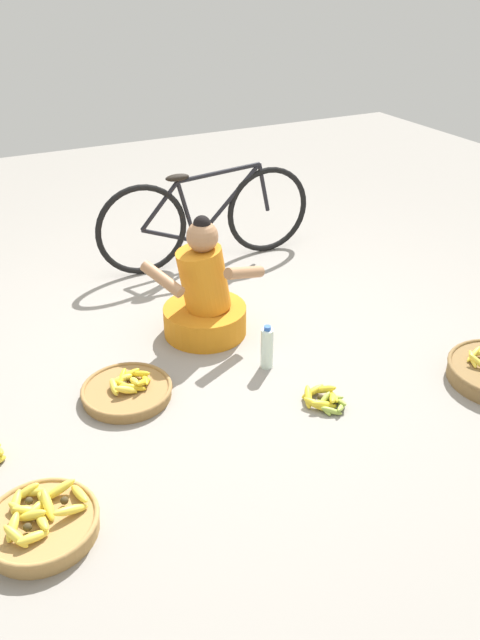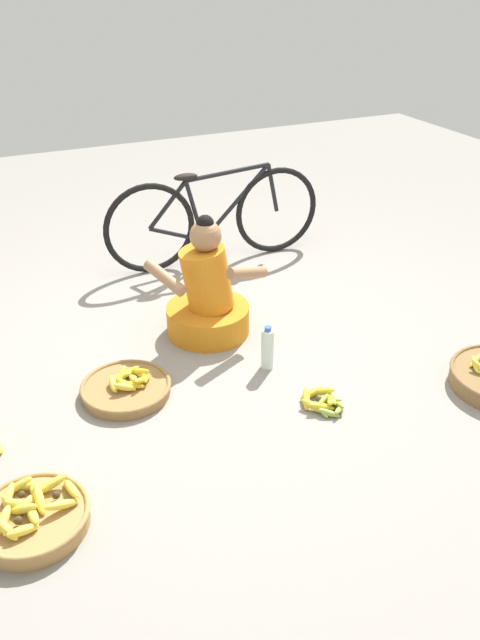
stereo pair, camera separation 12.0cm
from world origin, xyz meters
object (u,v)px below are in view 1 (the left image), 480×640
object	(u,v)px
banana_basket_near_bicycle	(127,390)
water_bottle	(267,348)
bicycle_leaning	(207,218)
loose_bananas_mid_left	(325,399)
banana_basket_back_center	(41,523)
vendor_woman_front	(204,298)

from	to	relation	value
banana_basket_near_bicycle	water_bottle	distance (m)	0.82
bicycle_leaning	loose_bananas_mid_left	bearing A→B (deg)	-95.56
banana_basket_back_center	loose_bananas_mid_left	distance (m)	1.54
banana_basket_back_center	banana_basket_near_bicycle	world-z (taller)	banana_basket_back_center
bicycle_leaning	loose_bananas_mid_left	distance (m)	1.97
banana_basket_near_bicycle	water_bottle	bearing A→B (deg)	-6.28
vendor_woman_front	water_bottle	world-z (taller)	vendor_woman_front
banana_basket_near_bicycle	loose_bananas_mid_left	world-z (taller)	banana_basket_near_bicycle
bicycle_leaning	banana_basket_near_bicycle	world-z (taller)	bicycle_leaning
banana_basket_near_bicycle	loose_bananas_mid_left	size ratio (longest dim) A/B	1.79
banana_basket_back_center	loose_bananas_mid_left	bearing A→B (deg)	7.45
vendor_woman_front	banana_basket_back_center	world-z (taller)	vendor_woman_front
bicycle_leaning	vendor_woman_front	bearing A→B (deg)	-115.09
vendor_woman_front	banana_basket_near_bicycle	bearing A→B (deg)	-147.05
bicycle_leaning	banana_basket_back_center	world-z (taller)	bicycle_leaning
vendor_woman_front	banana_basket_back_center	distance (m)	1.72
vendor_woman_front	banana_basket_near_bicycle	xyz separation A→B (m)	(-0.65, -0.42, -0.21)
vendor_woman_front	water_bottle	xyz separation A→B (m)	(0.16, -0.51, -0.12)
bicycle_leaning	water_bottle	size ratio (longest dim) A/B	6.24
banana_basket_back_center	vendor_woman_front	bearing A→B (deg)	42.68
banana_basket_back_center	loose_bananas_mid_left	size ratio (longest dim) A/B	1.74
vendor_woman_front	water_bottle	bearing A→B (deg)	-72.40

